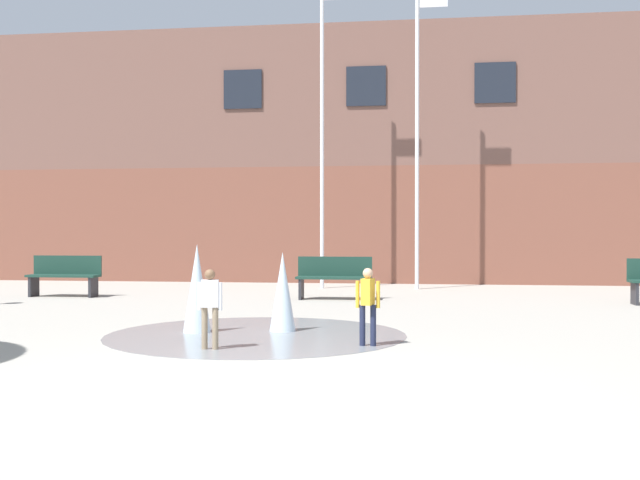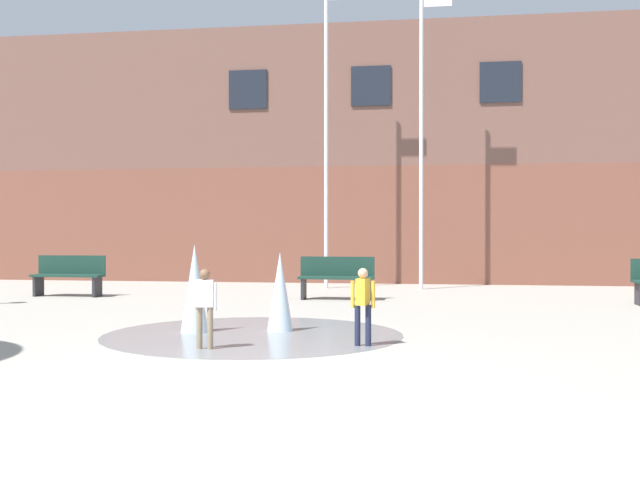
{
  "view_description": "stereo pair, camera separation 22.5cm",
  "coord_description": "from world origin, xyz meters",
  "px_view_note": "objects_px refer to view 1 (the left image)",
  "views": [
    {
      "loc": [
        1.52,
        -6.47,
        1.45
      ],
      "look_at": [
        -0.23,
        6.46,
        1.3
      ],
      "focal_mm": 42.0,
      "sensor_mm": 36.0,
      "label": 1
    },
    {
      "loc": [
        1.75,
        -6.44,
        1.45
      ],
      "look_at": [
        -0.23,
        6.46,
        1.3
      ],
      "focal_mm": 42.0,
      "sensor_mm": 36.0,
      "label": 2
    }
  ],
  "objects_px": {
    "flagpole_right": "(418,122)",
    "park_bench_far_left": "(65,275)",
    "park_bench_left_of_flagpoles": "(334,277)",
    "child_in_fountain": "(368,300)",
    "flagpole_left": "(323,118)",
    "child_running": "(210,302)"
  },
  "relations": [
    {
      "from": "park_bench_left_of_flagpoles",
      "to": "child_in_fountain",
      "type": "bearing_deg",
      "value": -79.61
    },
    {
      "from": "park_bench_left_of_flagpoles",
      "to": "child_in_fountain",
      "type": "distance_m",
      "value": 6.5
    },
    {
      "from": "park_bench_far_left",
      "to": "park_bench_left_of_flagpoles",
      "type": "distance_m",
      "value": 6.03
    },
    {
      "from": "child_in_fountain",
      "to": "flagpole_left",
      "type": "xyz_separation_m",
      "value": [
        -1.82,
        9.51,
        3.77
      ]
    },
    {
      "from": "child_in_fountain",
      "to": "flagpole_left",
      "type": "height_order",
      "value": "flagpole_left"
    },
    {
      "from": "child_running",
      "to": "flagpole_left",
      "type": "distance_m",
      "value": 10.73
    },
    {
      "from": "park_bench_far_left",
      "to": "park_bench_left_of_flagpoles",
      "type": "relative_size",
      "value": 1.0
    },
    {
      "from": "child_in_fountain",
      "to": "park_bench_far_left",
      "type": "bearing_deg",
      "value": -116.97
    },
    {
      "from": "child_in_fountain",
      "to": "flagpole_left",
      "type": "distance_m",
      "value": 10.39
    },
    {
      "from": "park_bench_left_of_flagpoles",
      "to": "flagpole_right",
      "type": "xyz_separation_m",
      "value": [
        1.76,
        3.12,
        3.72
      ]
    },
    {
      "from": "park_bench_left_of_flagpoles",
      "to": "child_in_fountain",
      "type": "relative_size",
      "value": 1.62
    },
    {
      "from": "flagpole_right",
      "to": "park_bench_far_left",
      "type": "bearing_deg",
      "value": -157.53
    },
    {
      "from": "child_in_fountain",
      "to": "flagpole_right",
      "type": "xyz_separation_m",
      "value": [
        0.59,
        9.51,
        3.62
      ]
    },
    {
      "from": "child_in_fountain",
      "to": "flagpole_right",
      "type": "relative_size",
      "value": 0.12
    },
    {
      "from": "flagpole_left",
      "to": "flagpole_right",
      "type": "bearing_deg",
      "value": -0.0
    },
    {
      "from": "park_bench_left_of_flagpoles",
      "to": "flagpole_left",
      "type": "height_order",
      "value": "flagpole_left"
    },
    {
      "from": "park_bench_far_left",
      "to": "flagpole_right",
      "type": "distance_m",
      "value": 9.22
    },
    {
      "from": "park_bench_left_of_flagpoles",
      "to": "child_running",
      "type": "bearing_deg",
      "value": -95.99
    },
    {
      "from": "flagpole_right",
      "to": "flagpole_left",
      "type": "bearing_deg",
      "value": 180.0
    },
    {
      "from": "park_bench_far_left",
      "to": "flagpole_left",
      "type": "relative_size",
      "value": 0.2
    },
    {
      "from": "park_bench_left_of_flagpoles",
      "to": "child_running",
      "type": "relative_size",
      "value": 1.62
    },
    {
      "from": "park_bench_far_left",
      "to": "flagpole_left",
      "type": "distance_m",
      "value": 7.37
    }
  ]
}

